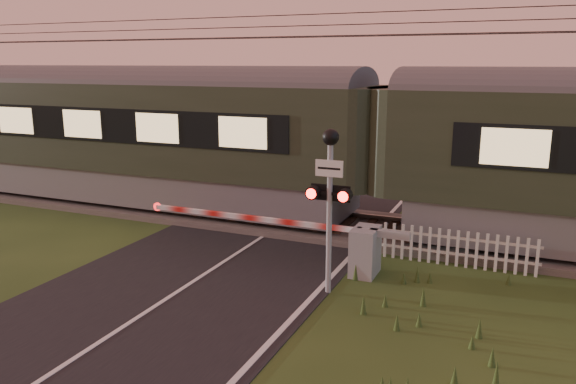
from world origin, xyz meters
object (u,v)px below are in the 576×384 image
at_px(train, 381,148).
at_px(crossing_signal, 330,182).
at_px(boom_gate, 352,247).
at_px(picket_fence, 457,248).

relative_size(train, crossing_signal, 13.33).
relative_size(train, boom_gate, 6.82).
distance_m(boom_gate, picket_fence, 2.61).
xyz_separation_m(train, crossing_signal, (0.09, -4.61, -0.05)).
distance_m(boom_gate, crossing_signal, 2.24).
bearing_deg(crossing_signal, boom_gate, 85.07).
height_order(boom_gate, picket_fence, boom_gate).
bearing_deg(crossing_signal, train, 91.06).
height_order(train, boom_gate, train).
xyz_separation_m(boom_gate, crossing_signal, (-0.12, -1.34, 1.79)).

